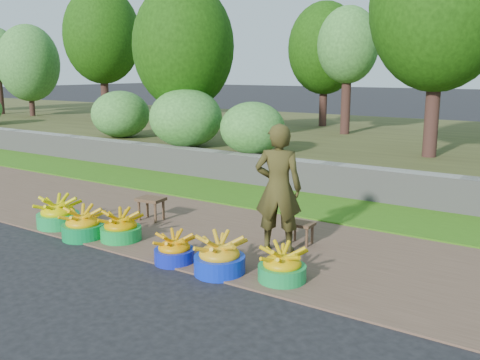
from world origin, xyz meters
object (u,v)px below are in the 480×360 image
Objects in this scene: basin_b at (83,225)px; basin_e at (219,257)px; basin_f at (282,267)px; stool_left at (151,202)px; stool_right at (301,227)px; basin_c at (121,228)px; basin_d at (174,250)px; vendor_woman at (278,188)px; basin_a at (58,214)px.

basin_b is 0.97× the size of basin_e.
basin_b is at bearing -176.10° from basin_f.
stool_left is 2.24m from stool_right.
basin_d is (1.05, -0.20, -0.02)m from basin_c.
basin_d is at bearing -177.72° from basin_e.
basin_b is 2.12m from basin_e.
stool_left is (-0.31, 0.86, 0.11)m from basin_c.
basin_b is 0.35× the size of vendor_woman.
basin_e is at bearing -6.11° from basin_c.
basin_f is at bearing -70.93° from stool_right.
basin_f is 0.33× the size of vendor_woman.
vendor_woman is (2.27, 0.95, 0.59)m from basin_b.
basin_a reaches higher than basin_b.
vendor_woman reaches higher than basin_a.
stool_left is at bearing 152.03° from basin_e.
basin_f is 1.09m from vendor_woman.
basin_f is at bearing 101.00° from vendor_woman.
basin_a is 2.77m from basin_e.
basin_b is 0.51m from basin_c.
vendor_woman reaches higher than basin_f.
basin_c is at bearing -70.25° from stool_left.
basin_b reaches higher than stool_right.
stool_right is at bearing 56.69° from basin_d.
basin_d is at bearing -123.31° from stool_right.
basin_a is 1.07× the size of basin_b.
basin_e is 0.67m from basin_f.
basin_c is 1.14× the size of basin_d.
basin_a is at bearing 169.41° from basin_b.
basin_a is at bearing 177.85° from basin_e.
vendor_woman is at bearing 51.98° from basin_d.
basin_c is 0.34× the size of vendor_woman.
vendor_woman is at bearing 123.36° from basin_f.
stool_right is at bearing 78.44° from basin_e.
basin_c is 1.61× the size of stool_right.
basin_c is 2.30m from basin_f.
basin_f is (2.30, -0.01, -0.01)m from basin_c.
basin_e is 1.36× the size of stool_left.
basin_b is 2.78m from basin_f.
basin_e is 1.32m from stool_right.
basin_d is 1.73m from stool_left.
basin_d is (2.17, -0.13, -0.04)m from basin_a.
vendor_woman reaches higher than basin_d.
basin_f is at bearing 14.80° from basin_e.
basin_e reaches higher than basin_f.
basin_c is 0.92m from stool_left.
basin_d is at bearing -3.37° from basin_a.
basin_c reaches higher than basin_d.
basin_a reaches higher than stool_right.
vendor_woman is (0.75, 0.96, 0.61)m from basin_d.
vendor_woman is at bearing 22.81° from basin_c.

